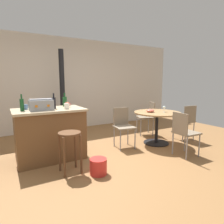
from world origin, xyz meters
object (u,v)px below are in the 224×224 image
at_px(dining_table, 157,119).
at_px(bottle_2, 22,105).
at_px(wood_stove, 63,114).
at_px(cup_0, 67,106).
at_px(cup_1, 68,105).
at_px(kitchen_island, 50,134).
at_px(folding_chair_near, 184,131).
at_px(wooden_stool, 70,143).
at_px(bottle_1, 65,101).
at_px(folding_chair_far, 186,120).
at_px(wine_glass, 164,107).
at_px(plastic_bucket, 98,166).
at_px(cup_2, 25,107).
at_px(folding_chair_left, 148,115).
at_px(toolbox, 41,105).
at_px(folding_chair_right, 123,124).
at_px(bottle_0, 54,103).
at_px(serving_bowl, 150,111).

height_order(dining_table, bottle_2, bottle_2).
bearing_deg(wood_stove, dining_table, -47.89).
relative_size(cup_0, cup_1, 1.13).
bearing_deg(kitchen_island, folding_chair_near, -27.38).
xyz_separation_m(wooden_stool, bottle_1, (0.22, 0.95, 0.56)).
distance_m(dining_table, cup_0, 2.10).
height_order(kitchen_island, dining_table, kitchen_island).
distance_m(bottle_1, cup_0, 0.39).
relative_size(folding_chair_far, cup_0, 7.02).
xyz_separation_m(cup_1, wine_glass, (2.10, -0.44, -0.14)).
distance_m(folding_chair_near, folding_chair_far, 1.14).
bearing_deg(plastic_bucket, cup_2, 127.33).
distance_m(cup_0, plastic_bucket, 1.23).
height_order(folding_chair_left, plastic_bucket, folding_chair_left).
bearing_deg(cup_2, cup_1, -6.73).
height_order(folding_chair_left, bottle_2, bottle_2).
relative_size(bottle_2, cup_0, 2.30).
bearing_deg(cup_1, wooden_stool, -105.69).
distance_m(toolbox, bottle_1, 0.60).
height_order(folding_chair_far, folding_chair_right, folding_chair_far).
bearing_deg(dining_table, bottle_2, 174.57).
relative_size(kitchen_island, wine_glass, 8.60).
bearing_deg(cup_0, plastic_bucket, -75.86).
bearing_deg(bottle_2, bottle_1, 17.38).
distance_m(folding_chair_left, wood_stove, 2.28).
bearing_deg(toolbox, folding_chair_far, -6.07).
xyz_separation_m(dining_table, folding_chair_left, (0.33, 0.72, -0.04)).
bearing_deg(dining_table, wood_stove, 132.11).
bearing_deg(cup_0, folding_chair_far, -5.82).
bearing_deg(folding_chair_far, cup_1, 169.79).
height_order(kitchen_island, wine_glass, kitchen_island).
bearing_deg(folding_chair_near, bottle_0, 152.13).
bearing_deg(cup_2, bottle_2, -110.25).
bearing_deg(folding_chair_left, bottle_2, -171.64).
height_order(kitchen_island, cup_0, cup_0).
bearing_deg(cup_1, dining_table, -9.86).
relative_size(wooden_stool, cup_0, 5.30).
relative_size(bottle_2, wine_glass, 1.98).
bearing_deg(serving_bowl, toolbox, 176.51).
bearing_deg(dining_table, kitchen_island, 172.52).
xyz_separation_m(dining_table, bottle_0, (-2.25, 0.28, 0.48)).
distance_m(kitchen_island, bottle_1, 0.70).
distance_m(folding_chair_left, serving_bowl, 0.87).
distance_m(kitchen_island, cup_1, 0.63).
bearing_deg(wooden_stool, cup_1, 74.31).
bearing_deg(kitchen_island, cup_0, -31.70).
bearing_deg(cup_0, bottle_2, 169.81).
bearing_deg(cup_2, folding_chair_near, -26.10).
relative_size(folding_chair_far, cup_1, 7.92).
height_order(wood_stove, serving_bowl, wood_stove).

